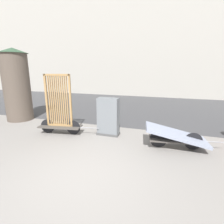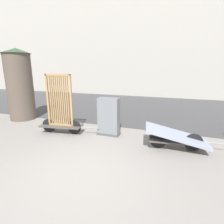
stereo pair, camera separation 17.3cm
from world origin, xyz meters
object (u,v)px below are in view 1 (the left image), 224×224
at_px(bike_cart_with_mattress, 176,136).
at_px(advertising_column, 17,85).
at_px(utility_cabinet, 108,118).
at_px(bike_cart_with_bedframe, 60,113).

height_order(bike_cart_with_mattress, advertising_column, advertising_column).
relative_size(bike_cart_with_mattress, utility_cabinet, 1.76).
bearing_deg(bike_cart_with_mattress, advertising_column, 162.80).
bearing_deg(advertising_column, bike_cart_with_mattress, -8.51).
bearing_deg(utility_cabinet, bike_cart_with_mattress, -11.22).
xyz_separation_m(bike_cart_with_bedframe, advertising_column, (-3.01, 1.07, 0.90)).
xyz_separation_m(bike_cart_with_bedframe, bike_cart_with_mattress, (4.15, -0.00, -0.39)).
distance_m(utility_cabinet, advertising_column, 4.93).
distance_m(bike_cart_with_mattress, advertising_column, 7.36).
relative_size(bike_cart_with_mattress, advertising_column, 0.74).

